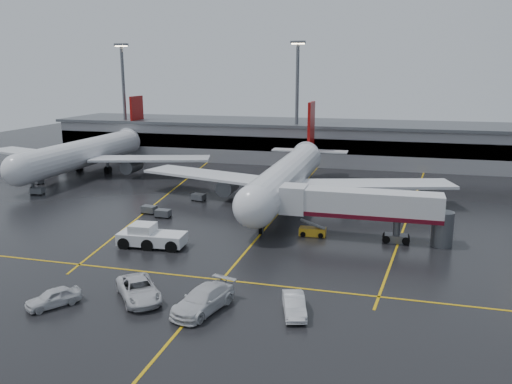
# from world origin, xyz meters

# --- Properties ---
(ground) EXTENTS (220.00, 220.00, 0.00)m
(ground) POSITION_xyz_m (0.00, 0.00, 0.00)
(ground) COLOR black
(ground) RESTS_ON ground
(apron_line_centre) EXTENTS (0.25, 90.00, 0.02)m
(apron_line_centre) POSITION_xyz_m (0.00, 0.00, 0.01)
(apron_line_centre) COLOR gold
(apron_line_centre) RESTS_ON ground
(apron_line_stop) EXTENTS (60.00, 0.25, 0.02)m
(apron_line_stop) POSITION_xyz_m (0.00, -22.00, 0.01)
(apron_line_stop) COLOR gold
(apron_line_stop) RESTS_ON ground
(apron_line_left) EXTENTS (9.99, 69.35, 0.02)m
(apron_line_left) POSITION_xyz_m (-20.00, 10.00, 0.01)
(apron_line_left) COLOR gold
(apron_line_left) RESTS_ON ground
(apron_line_right) EXTENTS (7.57, 69.64, 0.02)m
(apron_line_right) POSITION_xyz_m (18.00, 10.00, 0.01)
(apron_line_right) COLOR gold
(apron_line_right) RESTS_ON ground
(terminal) EXTENTS (122.00, 19.00, 8.60)m
(terminal) POSITION_xyz_m (0.00, 47.93, 4.32)
(terminal) COLOR gray
(terminal) RESTS_ON ground
(light_mast_left) EXTENTS (3.00, 1.20, 25.45)m
(light_mast_left) POSITION_xyz_m (-45.00, 42.00, 14.47)
(light_mast_left) COLOR #595B60
(light_mast_left) RESTS_ON ground
(light_mast_mid) EXTENTS (3.00, 1.20, 25.45)m
(light_mast_mid) POSITION_xyz_m (-5.00, 42.00, 14.47)
(light_mast_mid) COLOR #595B60
(light_mast_mid) RESTS_ON ground
(main_airliner) EXTENTS (48.80, 45.60, 14.10)m
(main_airliner) POSITION_xyz_m (0.00, 9.70, 4.21)
(main_airliner) COLOR silver
(main_airliner) RESTS_ON ground
(second_airliner) EXTENTS (48.80, 45.60, 14.10)m
(second_airliner) POSITION_xyz_m (-42.00, 21.70, 4.21)
(second_airliner) COLOR silver
(second_airliner) RESTS_ON ground
(jet_bridge) EXTENTS (19.90, 3.40, 6.05)m
(jet_bridge) POSITION_xyz_m (11.87, -6.00, 3.93)
(jet_bridge) COLOR silver
(jet_bridge) RESTS_ON ground
(pushback_tractor) EXTENTS (7.75, 3.70, 2.70)m
(pushback_tractor) POSITION_xyz_m (-10.97, -14.85, 1.08)
(pushback_tractor) COLOR silver
(pushback_tractor) RESTS_ON ground
(belt_loader) EXTENTS (3.22, 1.57, 2.02)m
(belt_loader) POSITION_xyz_m (6.21, -6.07, 0.50)
(belt_loader) COLOR gold
(belt_loader) RESTS_ON ground
(service_van_a) EXTENTS (6.42, 6.86, 1.79)m
(service_van_a) POSITION_xyz_m (-5.60, -27.92, 0.90)
(service_van_a) COLOR silver
(service_van_a) RESTS_ON ground
(service_van_b) EXTENTS (4.43, 7.22, 1.96)m
(service_van_b) POSITION_xyz_m (0.61, -28.54, 0.98)
(service_van_b) COLOR silver
(service_van_b) RESTS_ON ground
(service_van_c) EXTENTS (2.95, 5.10, 1.59)m
(service_van_c) POSITION_xyz_m (8.03, -27.18, 0.79)
(service_van_c) COLOR silver
(service_van_c) RESTS_ON ground
(service_van_d) EXTENTS (4.12, 4.78, 1.55)m
(service_van_d) POSITION_xyz_m (-11.94, -31.06, 0.78)
(service_van_d) COLOR silver
(service_van_d) RESTS_ON ground
(baggage_cart_a) EXTENTS (2.03, 1.34, 1.12)m
(baggage_cart_a) POSITION_xyz_m (-14.69, -3.51, 0.63)
(baggage_cart_a) COLOR #595B60
(baggage_cart_a) RESTS_ON ground
(baggage_cart_b) EXTENTS (2.14, 1.53, 1.12)m
(baggage_cart_b) POSITION_xyz_m (-17.45, -2.18, 0.63)
(baggage_cart_b) COLOR #595B60
(baggage_cart_b) RESTS_ON ground
(baggage_cart_c) EXTENTS (2.26, 1.75, 1.12)m
(baggage_cart_c) POSITION_xyz_m (-13.40, 6.46, 0.63)
(baggage_cart_c) COLOR #595B60
(baggage_cart_c) RESTS_ON ground
(baggage_cart_d) EXTENTS (2.32, 1.89, 1.12)m
(baggage_cart_d) POSITION_xyz_m (-45.40, 10.62, 0.63)
(baggage_cart_d) COLOR #595B60
(baggage_cart_d) RESTS_ON ground
(baggage_cart_e) EXTENTS (2.16, 1.56, 1.12)m
(baggage_cart_e) POSITION_xyz_m (-40.13, 3.69, 0.63)
(baggage_cart_e) COLOR #595B60
(baggage_cart_e) RESTS_ON ground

